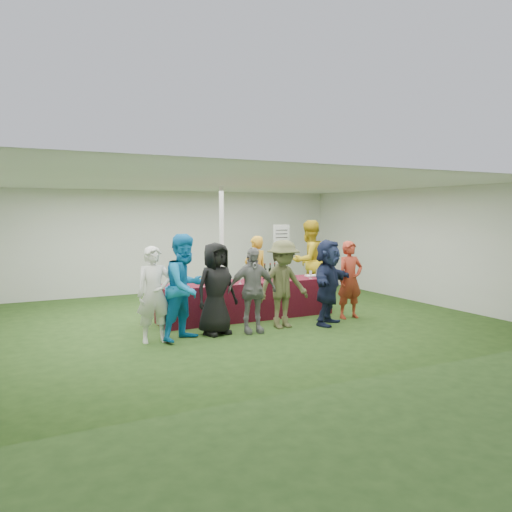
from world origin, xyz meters
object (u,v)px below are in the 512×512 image
staff_pourer (256,272)px  customer_4 (283,284)px  serving_table (247,300)px  customer_5 (328,282)px  dump_bucket (322,273)px  customer_0 (154,294)px  wine_list_sign (281,242)px  customer_3 (252,290)px  customer_1 (185,287)px  staff_back (309,261)px  customer_2 (216,289)px  customer_6 (350,280)px

staff_pourer → customer_4: 1.96m
serving_table → customer_5: 1.71m
staff_pourer → customer_4: bearing=66.9°
serving_table → customer_4: bearing=-78.0°
dump_bucket → customer_0: size_ratio=0.16×
dump_bucket → wine_list_sign: bearing=76.3°
serving_table → customer_5: size_ratio=2.22×
customer_5 → staff_pourer: bearing=68.0°
wine_list_sign → customer_3: size_ratio=1.19×
customer_0 → customer_3: (1.72, -0.13, -0.03)m
customer_1 → customer_5: 2.79m
serving_table → staff_back: 2.46m
staff_back → customer_0: staff_back is taller
serving_table → customer_0: customer_0 is taller
staff_pourer → customer_2: bearing=35.7°
staff_pourer → customer_0: bearing=22.3°
wine_list_sign → customer_0: wine_list_sign is taller
wine_list_sign → customer_1: 5.63m
staff_back → customer_5: (-1.03, -2.26, -0.16)m
dump_bucket → customer_2: customer_2 is taller
wine_list_sign → dump_bucket: bearing=-103.7°
customer_6 → dump_bucket: bearing=108.0°
wine_list_sign → customer_4: 4.45m
customer_3 → staff_pourer: bearing=69.5°
customer_3 → customer_5: size_ratio=0.94×
staff_pourer → staff_back: bearing=175.5°
customer_4 → customer_5: size_ratio=1.00×
dump_bucket → staff_pourer: bearing=133.5°
customer_0 → customer_6: customer_0 is taller
serving_table → dump_bucket: (1.65, -0.22, 0.46)m
staff_back → serving_table: bearing=16.5°
customer_1 → customer_2: customer_1 is taller
wine_list_sign → staff_pourer: bearing=-132.3°
customer_2 → staff_pourer: bearing=34.6°
staff_pourer → customer_5: size_ratio=0.99×
dump_bucket → customer_5: 1.13m
customer_3 → customer_1: bearing=-174.6°
customer_1 → customer_4: 1.89m
staff_pourer → customer_1: customer_1 is taller
customer_0 → customer_2: customer_2 is taller
staff_back → customer_6: size_ratio=1.25×
customer_0 → wine_list_sign: bearing=44.1°
customer_4 → dump_bucket: bearing=26.4°
staff_back → customer_3: 3.40m
customer_3 → customer_4: 0.69m
customer_2 → customer_6: customer_2 is taller
staff_pourer → customer_3: size_ratio=1.06×
staff_back → customer_2: size_ratio=1.20×
customer_1 → customer_2: bearing=-16.6°
staff_back → customer_0: size_ratio=1.23×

